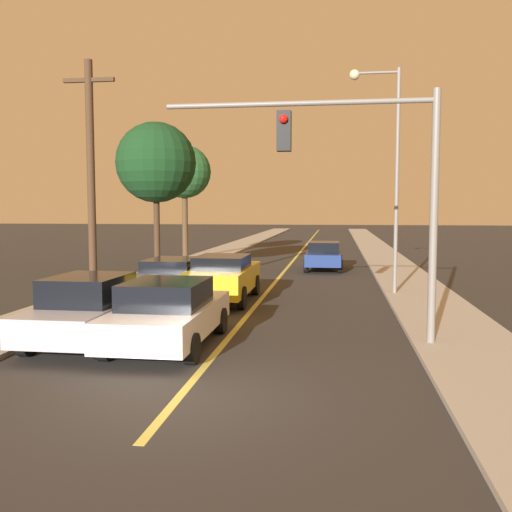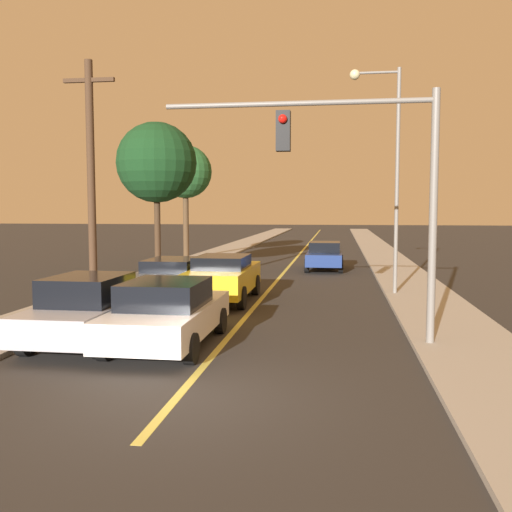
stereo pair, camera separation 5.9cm
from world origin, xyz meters
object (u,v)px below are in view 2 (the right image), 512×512
(car_outer_lane_second, at_px, (174,276))
(car_far_oncoming, at_px, (325,255))
(traffic_signal_mast, at_px, (362,167))
(tree_left_far, at_px, (156,163))
(car_outer_lane_front, at_px, (91,308))
(tree_left_near, at_px, (185,172))
(streetlamp_right, at_px, (387,152))
(utility_pole_left, at_px, (91,179))
(car_near_lane_second, at_px, (223,277))
(car_near_lane_front, at_px, (168,313))

(car_outer_lane_second, xyz_separation_m, car_far_oncoming, (5.00, 9.73, -0.00))
(traffic_signal_mast, xyz_separation_m, tree_left_far, (-8.63, 11.90, 1.13))
(car_outer_lane_front, relative_size, tree_left_near, 0.68)
(car_outer_lane_front, bearing_deg, streetlamp_right, 48.31)
(car_far_oncoming, bearing_deg, car_outer_lane_second, 62.81)
(utility_pole_left, height_order, tree_left_near, utility_pole_left)
(traffic_signal_mast, xyz_separation_m, utility_pole_left, (-7.98, 3.55, -0.03))
(car_outer_lane_front, distance_m, streetlamp_right, 11.81)
(car_near_lane_second, xyz_separation_m, streetlamp_right, (5.44, 2.01, 4.25))
(car_far_oncoming, height_order, tree_left_near, tree_left_near)
(car_near_lane_front, xyz_separation_m, car_outer_lane_front, (-1.88, 0.11, 0.03))
(car_outer_lane_second, height_order, tree_left_far, tree_left_far)
(car_near_lane_front, height_order, tree_left_far, tree_left_far)
(traffic_signal_mast, bearing_deg, car_outer_lane_second, 135.01)
(tree_left_near, bearing_deg, streetlamp_right, -49.75)
(car_outer_lane_front, relative_size, car_far_oncoming, 1.06)
(utility_pole_left, xyz_separation_m, tree_left_near, (-1.60, 16.71, 1.25))
(car_outer_lane_front, bearing_deg, traffic_signal_mast, 5.75)
(car_outer_lane_front, bearing_deg, car_near_lane_second, 73.17)
(car_near_lane_front, height_order, traffic_signal_mast, traffic_signal_mast)
(car_far_oncoming, bearing_deg, car_outer_lane_front, 73.18)
(car_near_lane_second, distance_m, utility_pole_left, 5.26)
(car_far_oncoming, bearing_deg, traffic_signal_mast, 94.26)
(car_outer_lane_second, height_order, utility_pole_left, utility_pole_left)
(streetlamp_right, bearing_deg, tree_left_near, 130.25)
(utility_pole_left, relative_size, tree_left_far, 1.08)
(car_outer_lane_front, distance_m, tree_left_near, 21.62)
(car_outer_lane_second, xyz_separation_m, utility_pole_left, (-1.80, -2.63, 3.26))
(car_outer_lane_second, bearing_deg, tree_left_far, 113.18)
(car_near_lane_front, height_order, car_near_lane_second, car_near_lane_second)
(tree_left_near, distance_m, tree_left_far, 8.42)
(traffic_signal_mast, height_order, streetlamp_right, streetlamp_right)
(car_near_lane_second, relative_size, tree_left_near, 0.72)
(car_near_lane_front, xyz_separation_m, car_near_lane_second, (-0.00, 6.33, 0.06))
(streetlamp_right, xyz_separation_m, tree_left_far, (-9.77, 4.30, 0.08))
(car_near_lane_second, bearing_deg, car_outer_lane_front, -106.83)
(car_near_lane_second, relative_size, car_far_oncoming, 1.12)
(tree_left_far, bearing_deg, car_outer_lane_second, -66.82)
(utility_pole_left, bearing_deg, tree_left_near, 95.47)
(traffic_signal_mast, height_order, tree_left_far, tree_left_far)
(tree_left_far, bearing_deg, utility_pole_left, -85.54)
(car_near_lane_front, xyz_separation_m, car_outer_lane_second, (-1.88, 6.91, -0.03))
(car_outer_lane_second, distance_m, tree_left_near, 15.17)
(streetlamp_right, bearing_deg, utility_pole_left, -156.06)
(tree_left_near, bearing_deg, car_outer_lane_second, -76.43)
(car_near_lane_second, distance_m, car_outer_lane_front, 6.49)
(car_far_oncoming, bearing_deg, tree_left_near, -27.40)
(streetlamp_right, xyz_separation_m, tree_left_near, (-10.72, 12.66, 0.17))
(car_near_lane_front, relative_size, car_near_lane_second, 0.96)
(car_near_lane_second, relative_size, utility_pole_left, 0.65)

